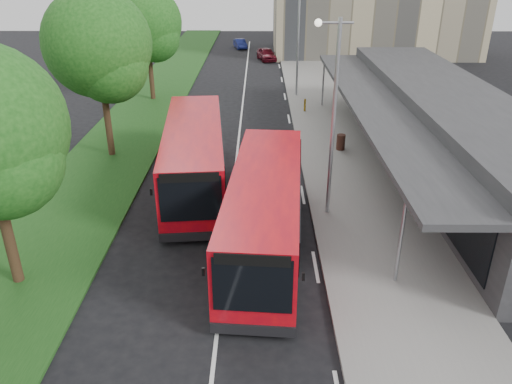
% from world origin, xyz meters
% --- Properties ---
extents(ground, '(120.00, 120.00, 0.00)m').
position_xyz_m(ground, '(0.00, 0.00, 0.00)').
color(ground, black).
rests_on(ground, ground).
extents(pavement, '(5.00, 80.00, 0.15)m').
position_xyz_m(pavement, '(6.00, 20.00, 0.07)').
color(pavement, slate).
rests_on(pavement, ground).
extents(grass_verge, '(5.00, 80.00, 0.10)m').
position_xyz_m(grass_verge, '(-7.00, 20.00, 0.05)').
color(grass_verge, '#174014').
rests_on(grass_verge, ground).
extents(lane_centre_line, '(0.12, 70.00, 0.01)m').
position_xyz_m(lane_centre_line, '(0.00, 15.00, 0.01)').
color(lane_centre_line, silver).
rests_on(lane_centre_line, ground).
extents(kerb_dashes, '(0.12, 56.00, 0.01)m').
position_xyz_m(kerb_dashes, '(3.30, 19.00, 0.01)').
color(kerb_dashes, silver).
rests_on(kerb_dashes, ground).
extents(station_building, '(7.70, 26.00, 4.00)m').
position_xyz_m(station_building, '(10.86, 8.00, 2.04)').
color(station_building, '#2C2C2F').
rests_on(station_building, ground).
extents(tree_mid, '(5.52, 5.52, 8.87)m').
position_xyz_m(tree_mid, '(-7.01, 9.05, 5.73)').
color(tree_mid, '#322214').
rests_on(tree_mid, ground).
extents(tree_far, '(5.17, 5.17, 8.32)m').
position_xyz_m(tree_far, '(-7.01, 21.05, 5.37)').
color(tree_far, '#322214').
rests_on(tree_far, ground).
extents(lamp_post_near, '(1.44, 0.28, 8.00)m').
position_xyz_m(lamp_post_near, '(4.12, 2.00, 4.72)').
color(lamp_post_near, '#9C9EA5').
rests_on(lamp_post_near, pavement).
extents(lamp_post_far, '(1.44, 0.28, 8.00)m').
position_xyz_m(lamp_post_far, '(4.12, 22.00, 4.72)').
color(lamp_post_far, '#9C9EA5').
rests_on(lamp_post_far, pavement).
extents(bus_main, '(3.48, 10.71, 2.98)m').
position_xyz_m(bus_main, '(1.48, -0.61, 1.53)').
color(bus_main, red).
rests_on(bus_main, ground).
extents(bus_second, '(3.79, 11.12, 3.09)m').
position_xyz_m(bus_second, '(-1.81, 4.82, 1.59)').
color(bus_second, red).
rests_on(bus_second, ground).
extents(litter_bin, '(0.50, 0.50, 0.88)m').
position_xyz_m(litter_bin, '(5.89, 9.68, 0.59)').
color(litter_bin, '#3B2018').
rests_on(litter_bin, pavement).
extents(bollard, '(0.14, 0.14, 0.88)m').
position_xyz_m(bollard, '(4.49, 17.39, 0.59)').
color(bollard, '#DEA00B').
rests_on(bollard, pavement).
extents(car_near, '(2.39, 4.08, 1.30)m').
position_xyz_m(car_near, '(2.03, 37.11, 0.65)').
color(car_near, '#530B17').
rests_on(car_near, ground).
extents(car_far, '(1.86, 3.43, 1.07)m').
position_xyz_m(car_far, '(-1.03, 44.69, 0.54)').
color(car_far, navy).
rests_on(car_far, ground).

